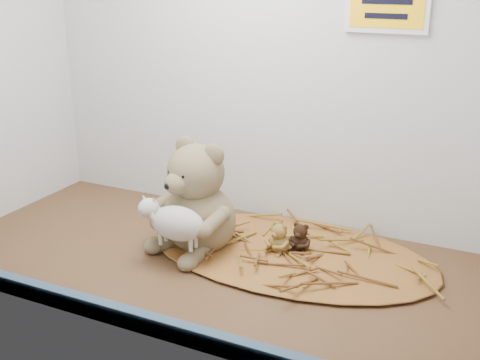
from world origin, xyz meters
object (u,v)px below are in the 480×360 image
at_px(mini_teddy_brown, 301,236).
at_px(toy_lamb, 177,223).
at_px(main_teddy, 198,196).
at_px(mini_teddy_tan, 279,236).

bearing_deg(mini_teddy_brown, toy_lamb, -140.47).
distance_m(main_teddy, mini_teddy_brown, 0.25).
distance_m(toy_lamb, mini_teddy_tan, 0.23).
distance_m(toy_lamb, mini_teddy_brown, 0.28).
bearing_deg(mini_teddy_tan, mini_teddy_brown, 53.65).
bearing_deg(main_teddy, mini_teddy_tan, 31.82).
bearing_deg(mini_teddy_tan, main_teddy, -147.46).
relative_size(main_teddy, mini_teddy_tan, 3.70).
height_order(toy_lamb, mini_teddy_tan, toy_lamb).
distance_m(mini_teddy_tan, mini_teddy_brown, 0.05).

